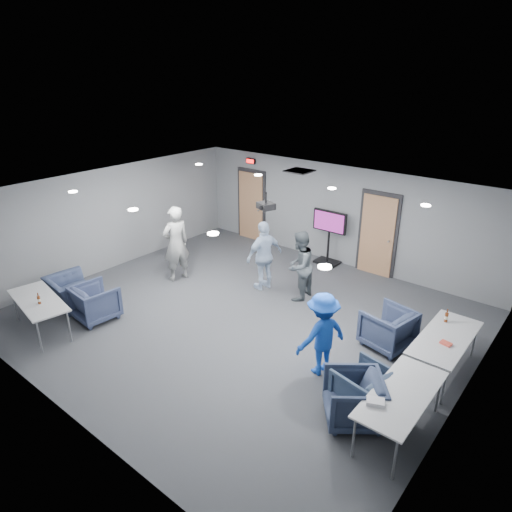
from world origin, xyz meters
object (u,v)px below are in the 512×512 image
Objects in this scene: chair_right_c at (353,399)px; table_right_a at (445,339)px; chair_front_b at (72,291)px; chair_right_a at (388,328)px; table_front_left at (38,302)px; tv_stand at (329,234)px; person_d at (322,334)px; chair_front_a at (96,302)px; bottle_front at (39,300)px; projector at (266,206)px; person_b at (299,266)px; person_c at (264,256)px; table_right_b at (402,396)px; person_a at (176,244)px; chair_right_b at (363,389)px; bottle_right at (446,317)px.

chair_right_c reaches higher than table_right_a.
table_right_a reaches higher than chair_front_b.
table_front_left is at bearing -43.38° from chair_right_a.
tv_stand is (-3.45, 5.03, 0.46)m from chair_right_c.
chair_right_c is at bearing 76.23° from person_d.
chair_front_a is 3.56× the size of bottle_front.
chair_right_c is at bearing -11.07° from projector.
table_right_a is at bearing -151.46° from chair_front_a.
person_b is 0.96× the size of person_c.
table_right_a is (0.65, 2.08, 0.29)m from chair_right_c.
person_c is at bearing -100.30° from tv_stand.
person_d is at bearing -9.20° from chair_right_a.
table_right_b is 1.21× the size of tv_stand.
person_a reaches higher than person_d.
person_a is 2.36× the size of chair_right_b.
chair_right_b is (5.90, -1.40, -0.59)m from person_a.
chair_right_c is at bearing -100.45° from bottle_right.
chair_right_c reaches higher than chair_front_a.
bottle_front is (-0.09, -3.51, -0.15)m from person_a.
bottle_right reaches higher than chair_right_a.
person_a is 6.17m from chair_right_c.
person_c is (-0.95, -0.09, 0.03)m from person_b.
person_d is 0.85× the size of table_right_b.
tv_stand is (-2.41, 4.29, 0.08)m from person_d.
person_a is at bearing -126.62° from tv_stand.
chair_right_b is 2.36m from bottle_right.
chair_right_a is at bearing -159.28° from bottle_right.
table_front_left is at bearing -112.42° from chair_right_c.
table_right_a is 7.20× the size of bottle_right.
person_b reaches higher than table_right_a.
chair_right_a is 1.08m from bottle_right.
tv_stand reaches higher than chair_right_a.
person_b is 1.91× the size of chair_right_a.
chair_front_a is at bearing 17.00° from person_a.
chair_front_a is 7.09m from bottle_right.
person_a is 6.44m from bottle_right.
table_front_left is (-6.19, -1.72, 0.29)m from chair_right_c.
person_a is 5.50m from chair_right_a.
projector reaches higher than person_b.
projector reaches higher than person_d.
projector is at bearing -85.93° from tv_stand.
chair_right_a is at bearing -42.93° from tv_stand.
chair_right_c is 0.82× the size of chair_front_b.
chair_right_a is 3.44m from projector.
chair_front_b is 4.85m from projector.
person_b is 6.92× the size of bottle_front.
person_c is 3.96m from chair_front_a.
bottle_right is at bearing 103.23° from person_c.
chair_right_b is at bearing 19.37° from bottle_front.
chair_right_c is at bearing 87.75° from person_a.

